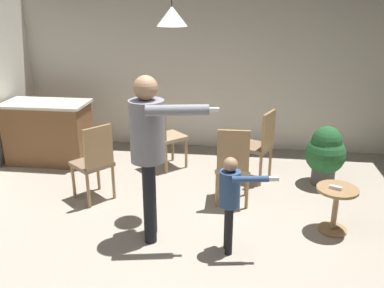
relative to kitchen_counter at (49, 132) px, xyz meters
name	(u,v)px	position (x,y,z in m)	size (l,w,h in m)	color
ground	(187,251)	(2.45, -2.14, -0.48)	(7.68, 7.68, 0.00)	#9E9384
wall_back	(214,67)	(2.45, 1.06, 0.87)	(6.40, 0.10, 2.70)	silver
kitchen_counter	(49,132)	(0.00, 0.00, 0.00)	(1.26, 0.66, 0.95)	brown
side_table_by_couch	(336,204)	(3.99, -1.54, -0.15)	(0.44, 0.44, 0.52)	#99754C
person_adult	(149,142)	(2.04, -1.91, 0.60)	(0.89, 0.50, 1.74)	black
person_child	(231,195)	(2.87, -2.07, 0.16)	(0.56, 0.29, 1.02)	black
dining_chair_by_counter	(260,143)	(3.20, -0.27, 0.07)	(0.55, 0.55, 1.00)	#99754C
dining_chair_near_wall	(233,163)	(2.86, -1.05, 0.07)	(0.43, 0.43, 1.00)	#99754C
dining_chair_centre_back	(95,160)	(1.17, -1.17, 0.07)	(0.59, 0.59, 1.00)	#99754C
dining_chair_spare	(165,133)	(1.82, -0.02, 0.07)	(0.59, 0.59, 1.00)	#99754C
potted_plant_corner	(325,153)	(4.08, -0.30, -0.02)	(0.54, 0.54, 0.82)	#4C4742
spare_remote_on_table	(335,188)	(3.96, -1.57, 0.06)	(0.04, 0.13, 0.04)	white
ceiling_light_pendant	(172,16)	(2.19, -1.32, 1.77)	(0.32, 0.32, 0.55)	silver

